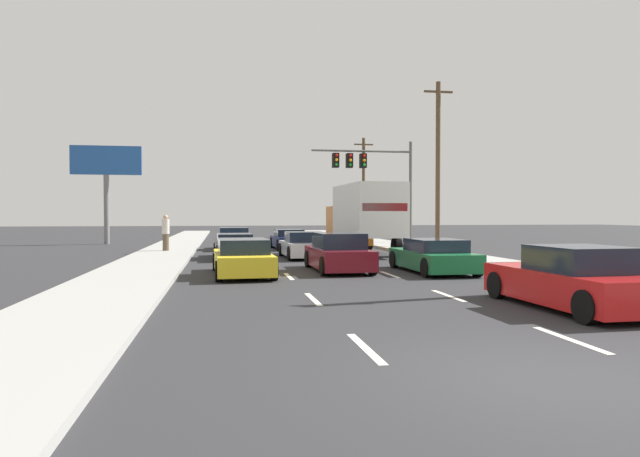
% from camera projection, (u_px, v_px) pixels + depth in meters
% --- Properties ---
extents(ground_plane, '(140.00, 140.00, 0.00)m').
position_uv_depth(ground_plane, '(292.00, 251.00, 31.56)').
color(ground_plane, '#2B2B2D').
extents(sidewalk_right, '(2.88, 80.00, 0.14)m').
position_uv_depth(sidewalk_right, '(440.00, 254.00, 27.77)').
color(sidewalk_right, '#9E9E99').
rests_on(sidewalk_right, ground_plane).
extents(sidewalk_left, '(2.88, 80.00, 0.14)m').
position_uv_depth(sidewalk_left, '(158.00, 258.00, 25.50)').
color(sidewalk_left, '#9E9E99').
rests_on(sidewalk_left, ground_plane).
extents(lane_markings, '(3.54, 57.00, 0.01)m').
position_uv_depth(lane_markings, '(293.00, 251.00, 31.01)').
color(lane_markings, silver).
rests_on(lane_markings, ground_plane).
extents(car_gray, '(1.92, 4.34, 1.27)m').
position_uv_depth(car_gray, '(234.00, 240.00, 32.57)').
color(car_gray, slate).
rests_on(car_gray, ground_plane).
extents(car_black, '(1.94, 4.64, 1.14)m').
position_uv_depth(car_black, '(234.00, 247.00, 25.99)').
color(car_black, black).
rests_on(car_black, ground_plane).
extents(car_yellow, '(2.02, 4.66, 1.22)m').
position_uv_depth(car_yellow, '(243.00, 258.00, 18.75)').
color(car_yellow, yellow).
rests_on(car_yellow, ground_plane).
extents(car_navy, '(1.95, 4.31, 1.14)m').
position_uv_depth(car_navy, '(289.00, 240.00, 33.03)').
color(car_navy, '#141E4C').
rests_on(car_navy, ground_plane).
extents(car_white, '(2.08, 4.06, 1.22)m').
position_uv_depth(car_white, '(305.00, 246.00, 26.19)').
color(car_white, white).
rests_on(car_white, ground_plane).
extents(car_maroon, '(1.91, 4.27, 1.36)m').
position_uv_depth(car_maroon, '(338.00, 253.00, 20.18)').
color(car_maroon, maroon).
rests_on(car_maroon, ground_plane).
extents(box_truck, '(2.64, 7.73, 3.49)m').
position_uv_depth(box_truck, '(363.00, 215.00, 28.76)').
color(box_truck, white).
rests_on(box_truck, ground_plane).
extents(car_green, '(1.97, 4.49, 1.17)m').
position_uv_depth(car_green, '(433.00, 257.00, 19.80)').
color(car_green, '#196B38').
rests_on(car_green, ground_plane).
extents(car_red, '(2.05, 4.43, 1.36)m').
position_uv_depth(car_red, '(574.00, 281.00, 12.11)').
color(car_red, red).
rests_on(car_red, ground_plane).
extents(traffic_signal_mast, '(6.89, 0.69, 6.94)m').
position_uv_depth(traffic_signal_mast, '(366.00, 168.00, 37.79)').
color(traffic_signal_mast, '#595B56').
rests_on(traffic_signal_mast, ground_plane).
extents(utility_pole_mid, '(1.80, 0.28, 10.05)m').
position_uv_depth(utility_pole_mid, '(438.00, 163.00, 34.37)').
color(utility_pole_mid, brown).
rests_on(utility_pole_mid, ground_plane).
extents(utility_pole_far, '(1.80, 0.28, 9.07)m').
position_uv_depth(utility_pole_far, '(364.00, 186.00, 52.37)').
color(utility_pole_far, brown).
rests_on(utility_pole_far, ground_plane).
extents(roadside_billboard, '(4.63, 0.36, 6.66)m').
position_uv_depth(roadside_billboard, '(106.00, 173.00, 38.29)').
color(roadside_billboard, slate).
rests_on(roadside_billboard, ground_plane).
extents(pedestrian_near_corner, '(0.38, 0.38, 1.86)m').
position_uv_depth(pedestrian_near_corner, '(166.00, 233.00, 29.35)').
color(pedestrian_near_corner, brown).
rests_on(pedestrian_near_corner, sidewalk_left).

